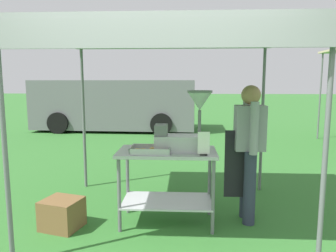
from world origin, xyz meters
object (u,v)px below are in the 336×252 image
object	(u,v)px
stall_canopy	(168,40)
supply_crate	(62,214)
donut_fryer	(185,128)
vendor	(249,146)
menu_sign	(204,145)
van_grey	(117,104)
donut_cart	(167,170)
donut_tray	(150,151)

from	to	relation	value
stall_canopy	supply_crate	size ratio (longest dim) A/B	5.97
stall_canopy	donut_fryer	bearing A→B (deg)	-30.33
donut_fryer	vendor	distance (m)	0.79
stall_canopy	supply_crate	world-z (taller)	stall_canopy
stall_canopy	menu_sign	xyz separation A→B (m)	(0.40, -0.32, -1.13)
menu_sign	van_grey	bearing A→B (deg)	108.88
donut_cart	vendor	world-z (taller)	vendor
donut_fryer	donut_tray	bearing A→B (deg)	-163.97
donut_tray	vendor	bearing A→B (deg)	12.31
donut_tray	menu_sign	distance (m)	0.60
donut_cart	menu_sign	size ratio (longest dim) A/B	4.40
donut_fryer	vendor	bearing A→B (deg)	10.38
donut_cart	van_grey	distance (m)	7.52
stall_canopy	donut_fryer	xyz separation A→B (m)	(0.20, -0.12, -0.98)
donut_cart	donut_fryer	xyz separation A→B (m)	(0.20, -0.02, 0.50)
menu_sign	vendor	bearing A→B (deg)	32.24
stall_canopy	van_grey	world-z (taller)	stall_canopy
stall_canopy	van_grey	distance (m)	7.52
donut_tray	donut_fryer	size ratio (longest dim) A/B	0.64
van_grey	vendor	bearing A→B (deg)	-66.50
supply_crate	stall_canopy	bearing A→B (deg)	14.38
stall_canopy	vendor	distance (m)	1.53
vendor	supply_crate	distance (m)	2.27
stall_canopy	vendor	xyz separation A→B (m)	(0.94, 0.02, -1.21)
donut_fryer	supply_crate	xyz separation A→B (m)	(-1.38, -0.19, -0.96)
donut_fryer	vendor	size ratio (longest dim) A/B	0.43
donut_cart	donut_fryer	world-z (taller)	donut_fryer
vendor	stall_canopy	bearing A→B (deg)	-178.83
menu_sign	vendor	xyz separation A→B (m)	(0.54, 0.34, -0.07)
donut_cart	vendor	size ratio (longest dim) A/B	0.70
donut_fryer	menu_sign	world-z (taller)	donut_fryer
stall_canopy	donut_cart	size ratio (longest dim) A/B	2.60
donut_tray	supply_crate	distance (m)	1.24
stall_canopy	donut_fryer	distance (m)	1.01
vendor	donut_tray	bearing A→B (deg)	-167.69
stall_canopy	menu_sign	world-z (taller)	stall_canopy
donut_tray	van_grey	bearing A→B (deg)	104.96
donut_cart	menu_sign	world-z (taller)	menu_sign
van_grey	menu_sign	bearing A→B (deg)	-71.12
donut_cart	supply_crate	world-z (taller)	donut_cart
stall_canopy	van_grey	xyz separation A→B (m)	(-2.14, 7.11, -1.23)
donut_tray	vendor	world-z (taller)	vendor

